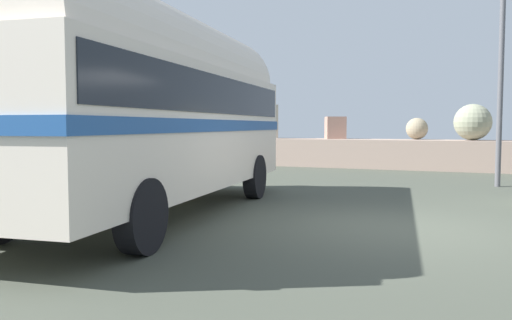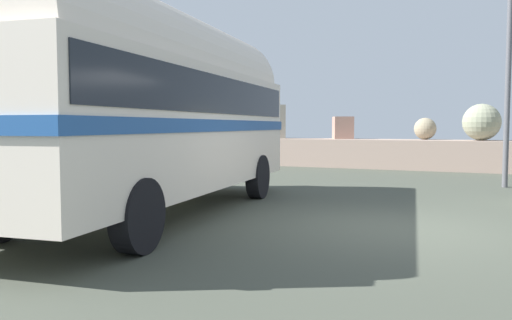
% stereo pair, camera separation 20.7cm
% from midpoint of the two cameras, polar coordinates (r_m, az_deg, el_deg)
% --- Properties ---
extents(ground, '(32.00, 26.00, 0.02)m').
position_cam_midpoint_polar(ground, '(8.50, 15.09, -7.30)').
color(ground, '#41463B').
extents(breakwater, '(31.36, 1.95, 2.48)m').
position_cam_midpoint_polar(breakwater, '(20.12, 21.25, 1.05)').
color(breakwater, gray).
rests_on(breakwater, ground).
extents(vintage_coach, '(3.60, 8.84, 3.70)m').
position_cam_midpoint_polar(vintage_coach, '(9.40, -10.28, 6.32)').
color(vintage_coach, black).
rests_on(vintage_coach, ground).
extents(lamp_post, '(1.12, 0.37, 5.51)m').
position_cam_midpoint_polar(lamp_post, '(15.09, 25.82, 9.21)').
color(lamp_post, '#5B5B60').
rests_on(lamp_post, ground).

